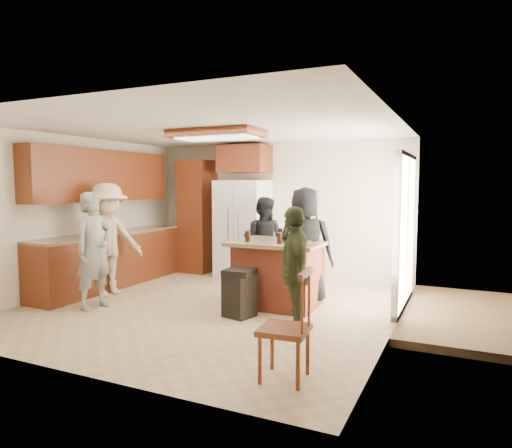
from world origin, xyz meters
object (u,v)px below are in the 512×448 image
at_px(person_side_right, 294,270).
at_px(spindle_chair, 287,330).
at_px(person_counter, 108,239).
at_px(refrigerator, 243,229).
at_px(person_front_left, 94,251).
at_px(person_behind_left, 263,242).
at_px(kitchen_island, 278,273).
at_px(trash_bin, 239,293).
at_px(person_behind_right, 305,246).

bearing_deg(person_side_right, spindle_chair, -10.66).
bearing_deg(person_counter, refrigerator, -9.57).
distance_m(person_side_right, refrigerator, 3.38).
relative_size(person_front_left, person_side_right, 1.09).
height_order(person_behind_left, kitchen_island, person_behind_left).
relative_size(person_counter, trash_bin, 2.78).
height_order(refrigerator, spindle_chair, refrigerator).
bearing_deg(trash_bin, person_side_right, -21.07).
distance_m(person_behind_left, person_behind_right, 1.32).
bearing_deg(person_counter, person_side_right, -78.50).
bearing_deg(person_front_left, person_side_right, -82.07).
bearing_deg(person_side_right, person_behind_right, 165.92).
relative_size(person_counter, spindle_chair, 1.76).
distance_m(person_side_right, kitchen_island, 1.26).
relative_size(person_behind_left, refrigerator, 0.84).
relative_size(person_behind_left, person_counter, 0.87).
height_order(person_behind_right, spindle_chair, person_behind_right).
height_order(person_side_right, spindle_chair, person_side_right).
height_order(person_front_left, person_behind_left, person_front_left).
distance_m(person_behind_right, person_side_right, 1.37).
xyz_separation_m(person_side_right, kitchen_island, (-0.63, 1.06, -0.27)).
height_order(person_front_left, person_counter, person_counter).
distance_m(kitchen_island, trash_bin, 0.78).
height_order(person_behind_left, person_counter, person_counter).
distance_m(trash_bin, spindle_chair, 2.00).
xyz_separation_m(person_counter, trash_bin, (2.40, -0.19, -0.56)).
height_order(person_behind_left, refrigerator, refrigerator).
distance_m(refrigerator, kitchen_island, 2.19).
bearing_deg(person_side_right, person_behind_left, -175.82).
xyz_separation_m(person_behind_left, kitchen_island, (0.72, -1.09, -0.29)).
relative_size(person_behind_right, refrigerator, 0.94).
relative_size(refrigerator, kitchen_island, 1.41).
bearing_deg(trash_bin, person_behind_left, 104.38).
height_order(person_behind_right, kitchen_island, person_behind_right).
bearing_deg(trash_bin, refrigerator, 115.56).
bearing_deg(person_behind_right, refrigerator, -49.19).
height_order(person_behind_right, person_counter, person_counter).
bearing_deg(spindle_chair, kitchen_island, 113.80).
height_order(refrigerator, kitchen_island, refrigerator).
distance_m(person_behind_right, kitchen_island, 0.55).
bearing_deg(kitchen_island, refrigerator, 130.21).
distance_m(refrigerator, spindle_chair, 4.61).
xyz_separation_m(refrigerator, kitchen_island, (1.39, -1.64, -0.43)).
bearing_deg(person_behind_right, person_counter, 5.02).
xyz_separation_m(person_behind_left, trash_bin, (0.46, -1.81, -0.44)).
xyz_separation_m(person_front_left, trash_bin, (2.02, 0.49, -0.49)).
relative_size(person_behind_left, kitchen_island, 1.19).
xyz_separation_m(refrigerator, spindle_chair, (2.39, -3.92, -0.45)).
bearing_deg(person_side_right, person_counter, -127.14).
height_order(person_side_right, trash_bin, person_side_right).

